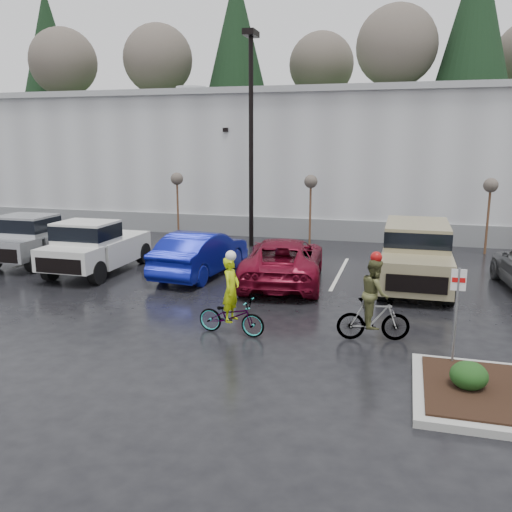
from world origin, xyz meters
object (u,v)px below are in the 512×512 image
(cyclist_hivis, at_px, (231,308))
(cyclist_olive, at_px, (374,308))
(pickup_silver, at_px, (43,236))
(lamppost, at_px, (251,117))
(car_blue, at_px, (201,253))
(sapling_mid, at_px, (311,185))
(sapling_west, at_px, (177,182))
(car_red, at_px, (284,260))
(sapling_east, at_px, (490,189))
(suv_tan, at_px, (416,256))
(fire_lane_sign, at_px, (457,306))
(pickup_white, at_px, (101,244))

(cyclist_hivis, relative_size, cyclist_olive, 0.97)
(pickup_silver, height_order, cyclist_hivis, cyclist_hivis)
(lamppost, distance_m, car_blue, 7.42)
(sapling_mid, bearing_deg, sapling_west, 180.00)
(car_red, bearing_deg, lamppost, -71.68)
(car_red, bearing_deg, sapling_east, -144.24)
(sapling_east, xyz_separation_m, car_red, (-7.20, -6.78, -1.97))
(suv_tan, bearing_deg, fire_lane_sign, -83.80)
(sapling_west, xyz_separation_m, pickup_silver, (-3.13, -6.09, -1.75))
(fire_lane_sign, xyz_separation_m, pickup_white, (-11.83, 5.86, -0.43))
(fire_lane_sign, height_order, car_blue, fire_lane_sign)
(sapling_east, relative_size, pickup_silver, 0.62)
(sapling_east, height_order, suv_tan, sapling_east)
(car_red, bearing_deg, pickup_white, -6.21)
(sapling_mid, relative_size, cyclist_hivis, 1.51)
(sapling_mid, distance_m, car_blue, 7.38)
(sapling_west, height_order, sapling_mid, same)
(lamppost, height_order, cyclist_olive, lamppost)
(car_blue, relative_size, car_red, 0.89)
(suv_tan, relative_size, cyclist_olive, 2.33)
(sapling_west, bearing_deg, pickup_white, -90.22)
(sapling_west, relative_size, fire_lane_sign, 1.45)
(cyclist_hivis, xyz_separation_m, cyclist_olive, (3.42, 0.52, 0.14))
(fire_lane_sign, bearing_deg, lamppost, 123.46)
(car_blue, distance_m, cyclist_olive, 8.03)
(sapling_west, xyz_separation_m, fire_lane_sign, (11.80, -12.80, -1.32))
(suv_tan, bearing_deg, sapling_west, 150.70)
(lamppost, xyz_separation_m, suv_tan, (7.08, -5.22, -4.66))
(sapling_mid, bearing_deg, fire_lane_sign, -67.51)
(cyclist_hivis, bearing_deg, fire_lane_sign, -92.36)
(fire_lane_sign, relative_size, suv_tan, 0.43)
(car_red, bearing_deg, suv_tan, 179.92)
(lamppost, xyz_separation_m, car_red, (2.80, -5.78, -4.93))
(lamppost, xyz_separation_m, sapling_east, (10.00, 1.00, -2.96))
(sapling_mid, bearing_deg, car_red, -87.45)
(sapling_west, height_order, pickup_white, sapling_west)
(pickup_silver, distance_m, car_blue, 6.89)
(sapling_west, height_order, suv_tan, sapling_west)
(sapling_mid, relative_size, sapling_east, 1.00)
(fire_lane_sign, xyz_separation_m, suv_tan, (-0.72, 6.58, -0.38))
(lamppost, distance_m, fire_lane_sign, 14.78)
(car_blue, xyz_separation_m, cyclist_olive, (6.34, -4.93, 0.01))
(lamppost, bearing_deg, car_red, -64.14)
(sapling_east, bearing_deg, car_red, -136.70)
(fire_lane_sign, relative_size, pickup_white, 0.42)
(fire_lane_sign, bearing_deg, car_red, 129.71)
(car_blue, relative_size, cyclist_hivis, 2.27)
(sapling_west, distance_m, fire_lane_sign, 17.46)
(car_red, bearing_deg, cyclist_hivis, 80.91)
(pickup_silver, bearing_deg, sapling_mid, 32.32)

